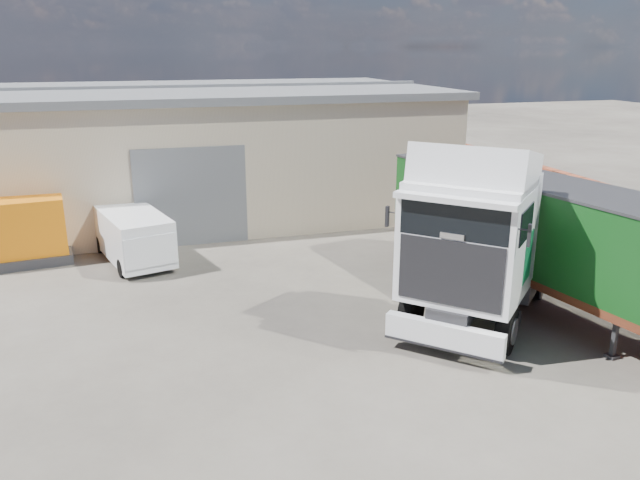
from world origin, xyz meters
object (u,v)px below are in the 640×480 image
object	(u,v)px
tractor_unit	(476,248)
orange_skip	(12,235)
box_trailer	(535,228)
panel_van	(134,237)

from	to	relation	value
tractor_unit	orange_skip	world-z (taller)	tractor_unit
tractor_unit	box_trailer	distance (m)	2.45
box_trailer	orange_skip	distance (m)	16.69
panel_van	box_trailer	bearing A→B (deg)	-47.33
tractor_unit	orange_skip	distance (m)	15.16
panel_van	orange_skip	size ratio (longest dim) A/B	1.18
orange_skip	tractor_unit	bearing A→B (deg)	-42.30
panel_van	orange_skip	distance (m)	4.06
tractor_unit	box_trailer	world-z (taller)	tractor_unit
box_trailer	orange_skip	world-z (taller)	box_trailer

